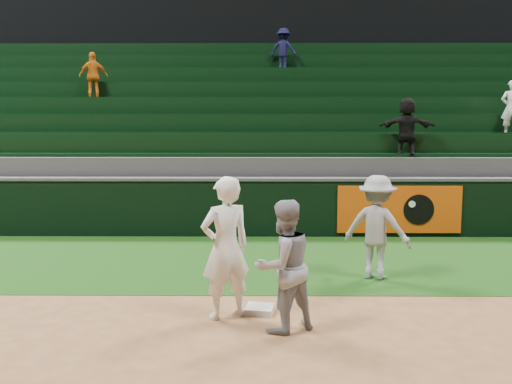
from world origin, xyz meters
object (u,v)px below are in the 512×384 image
Objects in this scene: first_base at (259,309)px; base_coach at (377,227)px; first_baseman at (225,248)px; baserunner at (284,266)px.

base_coach is at bearing 41.68° from first_base.
first_base is 0.20× the size of first_baseman.
first_baseman is at bearing -65.55° from baserunner.
base_coach reaches higher than first_base.
first_base is at bearing -99.09° from baserunner.
base_coach is at bearing -156.98° from baserunner.
baserunner is (0.28, -0.64, 0.73)m from first_base.
first_base is 2.54m from base_coach.
first_base is at bearing 176.17° from first_baseman.
first_base is at bearing 67.85° from base_coach.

